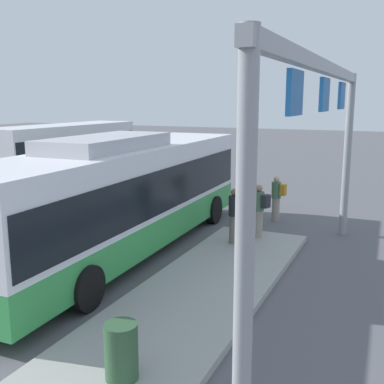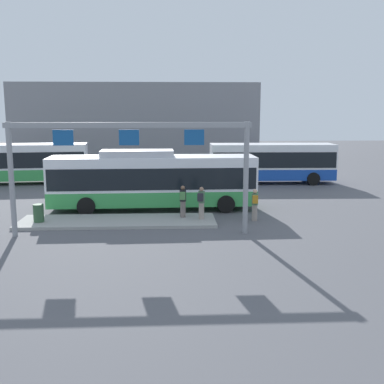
{
  "view_description": "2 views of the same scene",
  "coord_description": "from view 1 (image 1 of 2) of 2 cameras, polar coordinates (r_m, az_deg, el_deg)",
  "views": [
    {
      "loc": [
        -11.14,
        -7.12,
        4.39
      ],
      "look_at": [
        2.86,
        -0.8,
        1.35
      ],
      "focal_mm": 43.62,
      "sensor_mm": 36.0,
      "label": 1
    },
    {
      "loc": [
        0.96,
        -26.47,
        5.71
      ],
      "look_at": [
        2.22,
        -0.65,
        1.12
      ],
      "focal_mm": 43.33,
      "sensor_mm": 36.0,
      "label": 2
    }
  ],
  "objects": [
    {
      "name": "ground_plane",
      "position": [
        13.93,
        -7.91,
        -7.29
      ],
      "size": [
        120.0,
        120.0,
        0.0
      ],
      "primitive_type": "plane",
      "color": "#56565B"
    },
    {
      "name": "person_waiting_mid",
      "position": [
        13.91,
        5.3,
        -2.75
      ],
      "size": [
        0.36,
        0.54,
        1.67
      ],
      "rotation": [
        0.0,
        0.0,
        1.5
      ],
      "color": "slate",
      "rests_on": "platform_curb"
    },
    {
      "name": "platform_sign_gantry",
      "position": [
        10.43,
        15.7,
        7.74
      ],
      "size": [
        11.02,
        0.24,
        5.2
      ],
      "color": "gray",
      "rests_on": "ground"
    },
    {
      "name": "person_boarding",
      "position": [
        17.36,
        10.34,
        -0.63
      ],
      "size": [
        0.38,
        0.55,
        1.67
      ],
      "rotation": [
        0.0,
        0.0,
        1.46
      ],
      "color": "gray",
      "rests_on": "ground"
    },
    {
      "name": "platform_curb",
      "position": [
        11.08,
        1.58,
        -11.72
      ],
      "size": [
        10.0,
        2.8,
        0.16
      ],
      "primitive_type": "cube",
      "color": "#9E9E99",
      "rests_on": "ground"
    },
    {
      "name": "bus_background_left",
      "position": [
        26.23,
        -15.18,
        5.09
      ],
      "size": [
        9.68,
        2.83,
        3.1
      ],
      "rotation": [
        0.0,
        0.0,
        -0.02
      ],
      "color": "#1947AD",
      "rests_on": "ground"
    },
    {
      "name": "person_waiting_near",
      "position": [
        14.64,
        8.23,
        -2.12
      ],
      "size": [
        0.45,
        0.59,
        1.67
      ],
      "rotation": [
        0.0,
        0.0,
        1.27
      ],
      "color": "gray",
      "rests_on": "platform_curb"
    },
    {
      "name": "trash_bin",
      "position": [
        7.62,
        -8.64,
        -18.7
      ],
      "size": [
        0.52,
        0.52,
        0.9
      ],
      "primitive_type": "cylinder",
      "color": "#2D5133",
      "rests_on": "platform_curb"
    },
    {
      "name": "bus_main",
      "position": [
        13.46,
        -8.14,
        0.04
      ],
      "size": [
        11.84,
        2.91,
        3.46
      ],
      "rotation": [
        0.0,
        0.0,
        0.02
      ],
      "color": "green",
      "rests_on": "ground"
    }
  ]
}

